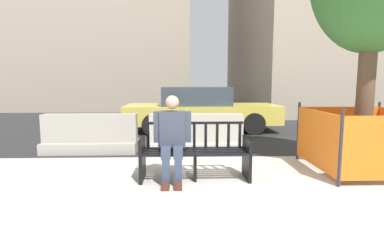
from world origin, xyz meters
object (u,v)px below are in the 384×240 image
object	(u,v)px
street_bench	(195,154)
jersey_barrier_left	(91,137)
car_taxi_near	(200,109)
jersey_barrier_centre	(196,137)
construction_fence	(362,138)
seated_person	(172,136)

from	to	relation	value
street_bench	jersey_barrier_left	size ratio (longest dim) A/B	0.84
street_bench	jersey_barrier_left	bearing A→B (deg)	139.55
jersey_barrier_left	car_taxi_near	world-z (taller)	car_taxi_near
street_bench	jersey_barrier_centre	distance (m)	1.80
car_taxi_near	construction_fence	bearing A→B (deg)	-59.94
construction_fence	car_taxi_near	xyz separation A→B (m)	(-2.53, 4.37, 0.11)
seated_person	car_taxi_near	xyz separation A→B (m)	(0.70, 4.78, -0.01)
seated_person	jersey_barrier_centre	world-z (taller)	seated_person
jersey_barrier_left	construction_fence	size ratio (longest dim) A/B	1.22
street_bench	construction_fence	distance (m)	2.91
street_bench	jersey_barrier_centre	size ratio (longest dim) A/B	0.84
jersey_barrier_centre	construction_fence	xyz separation A→B (m)	(2.78, -1.44, 0.23)
jersey_barrier_centre	street_bench	bearing A→B (deg)	-93.17
construction_fence	car_taxi_near	size ratio (longest dim) A/B	0.35
seated_person	car_taxi_near	world-z (taller)	car_taxi_near
street_bench	seated_person	distance (m)	0.46
jersey_barrier_left	seated_person	bearing A→B (deg)	-46.29
car_taxi_near	jersey_barrier_centre	bearing A→B (deg)	-94.87
street_bench	seated_person	size ratio (longest dim) A/B	1.29
street_bench	car_taxi_near	distance (m)	4.75
street_bench	jersey_barrier_left	world-z (taller)	street_bench
construction_fence	car_taxi_near	world-z (taller)	car_taxi_near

